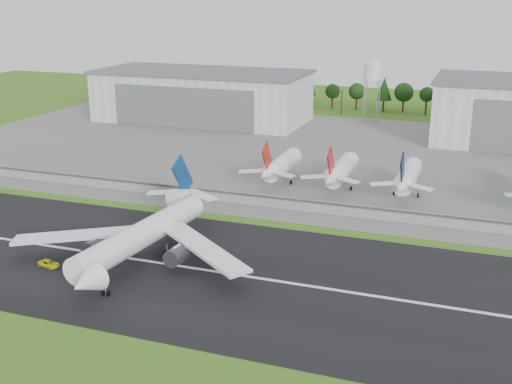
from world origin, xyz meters
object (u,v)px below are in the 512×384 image
at_px(ground_vehicle, 49,264).
at_px(parked_jet_red_a, 279,166).
at_px(parked_jet_navy, 407,178).
at_px(parked_jet_red_b, 339,171).
at_px(main_airliner, 141,241).

xyz_separation_m(ground_vehicle, parked_jet_red_a, (27.82, 76.57, 5.21)).
distance_m(parked_jet_red_a, parked_jet_navy, 38.67).
distance_m(parked_jet_red_b, parked_jet_navy, 19.80).
xyz_separation_m(main_airliner, parked_jet_red_b, (29.05, 66.99, 1.25)).
height_order(main_airliner, parked_jet_navy, main_airliner).
distance_m(parked_jet_red_a, parked_jet_red_b, 18.87).
height_order(ground_vehicle, parked_jet_red_a, parked_jet_red_a).
height_order(parked_jet_red_a, parked_jet_navy, parked_jet_navy).
bearing_deg(parked_jet_navy, main_airliner, -126.10).
relative_size(parked_jet_red_a, parked_jet_navy, 1.00).
bearing_deg(parked_jet_red_a, ground_vehicle, -109.96).
bearing_deg(ground_vehicle, parked_jet_red_b, -18.08).
xyz_separation_m(parked_jet_red_a, parked_jet_navy, (38.67, 0.01, 0.04)).
xyz_separation_m(parked_jet_red_b, parked_jet_navy, (19.80, -0.01, -0.06)).
relative_size(main_airliner, ground_vehicle, 11.22).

